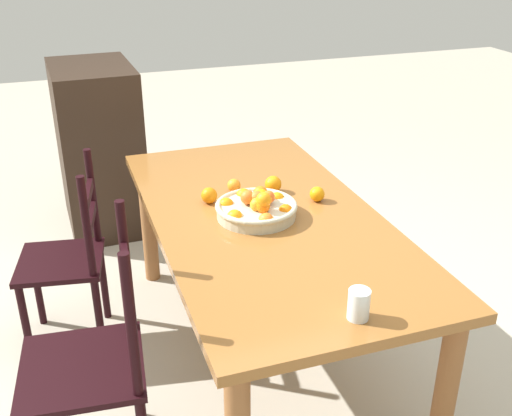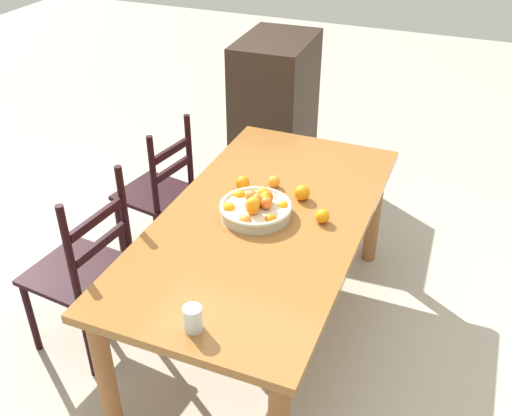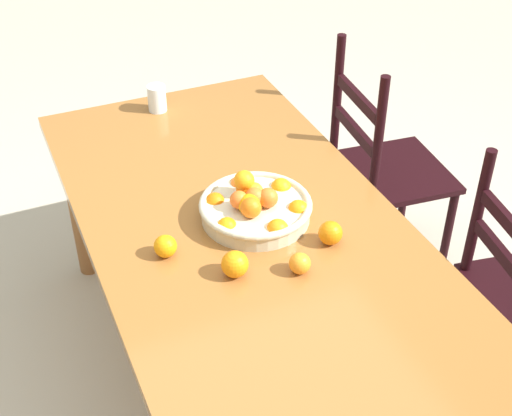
# 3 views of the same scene
# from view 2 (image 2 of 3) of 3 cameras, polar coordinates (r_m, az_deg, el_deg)

# --- Properties ---
(ground_plane) EXTENTS (12.00, 12.00, 0.00)m
(ground_plane) POSITION_cam_2_polar(r_m,az_deg,el_deg) (3.27, 0.68, -11.67)
(ground_plane) COLOR #B3AA98
(dining_table) EXTENTS (1.85, 0.95, 0.74)m
(dining_table) POSITION_cam_2_polar(r_m,az_deg,el_deg) (2.86, 0.76, -2.51)
(dining_table) COLOR #915B29
(dining_table) RESTS_ON ground
(chair_near_window) EXTENTS (0.44, 0.44, 0.93)m
(chair_near_window) POSITION_cam_2_polar(r_m,az_deg,el_deg) (3.59, -9.43, 1.22)
(chair_near_window) COLOR black
(chair_near_window) RESTS_ON ground
(chair_by_cabinet) EXTENTS (0.47, 0.47, 1.00)m
(chair_by_cabinet) POSITION_cam_2_polar(r_m,az_deg,el_deg) (3.02, -16.40, -6.04)
(chair_by_cabinet) COLOR black
(chair_by_cabinet) RESTS_ON ground
(cabinet) EXTENTS (0.73, 0.52, 1.08)m
(cabinet) POSITION_cam_2_polar(r_m,az_deg,el_deg) (4.45, 1.87, 9.55)
(cabinet) COLOR black
(cabinet) RESTS_ON ground
(fruit_bowl) EXTENTS (0.35, 0.35, 0.14)m
(fruit_bowl) POSITION_cam_2_polar(r_m,az_deg,el_deg) (2.80, 0.00, 0.04)
(fruit_bowl) COLOR beige
(fruit_bowl) RESTS_ON dining_table
(orange_loose_0) EXTENTS (0.06, 0.06, 0.06)m
(orange_loose_0) POSITION_cam_2_polar(r_m,az_deg,el_deg) (3.03, 1.76, 2.58)
(orange_loose_0) COLOR orange
(orange_loose_0) RESTS_ON dining_table
(orange_loose_1) EXTENTS (0.07, 0.07, 0.07)m
(orange_loose_1) POSITION_cam_2_polar(r_m,az_deg,el_deg) (2.77, 6.47, -0.79)
(orange_loose_1) COLOR orange
(orange_loose_1) RESTS_ON dining_table
(orange_loose_2) EXTENTS (0.07, 0.07, 0.07)m
(orange_loose_2) POSITION_cam_2_polar(r_m,az_deg,el_deg) (3.01, -1.31, 2.44)
(orange_loose_2) COLOR orange
(orange_loose_2) RESTS_ON dining_table
(orange_loose_3) EXTENTS (0.08, 0.08, 0.08)m
(orange_loose_3) POSITION_cam_2_polar(r_m,az_deg,el_deg) (2.93, 4.51, 1.51)
(orange_loose_3) COLOR orange
(orange_loose_3) RESTS_ON dining_table
(drinking_glass) EXTENTS (0.07, 0.07, 0.10)m
(drinking_glass) POSITION_cam_2_polar(r_m,az_deg,el_deg) (2.20, -6.17, -10.65)
(drinking_glass) COLOR silver
(drinking_glass) RESTS_ON dining_table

